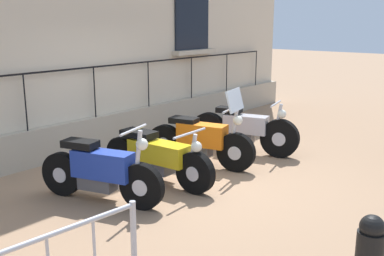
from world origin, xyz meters
The scene contains 5 objects.
ground_plane centered at (0.00, 0.00, 0.00)m, with size 60.00×60.00×0.00m, color #9E7A5B.
motorcycle_blue centered at (-0.15, -1.62, 0.44)m, with size 1.88×0.80×1.10m.
motorcycle_yellow centered at (-0.09, -0.58, 0.41)m, with size 2.09×0.74×0.90m.
motorcycle_orange centered at (-0.09, 0.51, 0.45)m, with size 1.97×0.77×1.38m.
motorcycle_silver centered at (0.03, 1.65, 0.43)m, with size 2.09×0.81×1.01m.
Camera 1 is at (4.58, -5.36, 2.46)m, focal length 42.42 mm.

